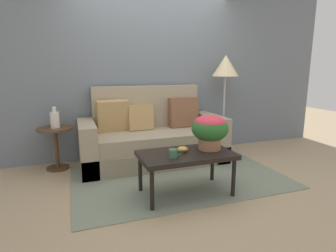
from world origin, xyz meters
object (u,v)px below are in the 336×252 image
object	(u,v)px
coffee_table	(186,157)
potted_plant	(210,129)
floor_lamp	(225,70)
coffee_mug	(173,153)
table_vase	(55,119)
couch	(152,139)
side_table	(56,141)
snack_bowl	(183,149)

from	to	relation	value
coffee_table	potted_plant	distance (m)	0.42
floor_lamp	coffee_mug	size ratio (longest dim) A/B	11.87
floor_lamp	table_vase	distance (m)	2.68
couch	coffee_mug	distance (m)	1.32
coffee_table	floor_lamp	size ratio (longest dim) A/B	0.64
couch	table_vase	size ratio (longest dim) A/B	7.22
coffee_table	potted_plant	bearing A→B (deg)	7.53
side_table	couch	bearing A→B (deg)	-6.24
coffee_mug	snack_bowl	bearing A→B (deg)	41.83
coffee_table	table_vase	world-z (taller)	table_vase
couch	table_vase	world-z (taller)	couch
couch	side_table	distance (m)	1.35
coffee_table	potted_plant	world-z (taller)	potted_plant
side_table	snack_bowl	distance (m)	1.87
floor_lamp	potted_plant	world-z (taller)	floor_lamp
floor_lamp	coffee_mug	distance (m)	2.19
snack_bowl	table_vase	world-z (taller)	table_vase
coffee_mug	table_vase	size ratio (longest dim) A/B	0.47
coffee_mug	potted_plant	bearing A→B (deg)	16.99
table_vase	side_table	bearing A→B (deg)	144.58
couch	floor_lamp	world-z (taller)	floor_lamp
coffee_mug	snack_bowl	distance (m)	0.22
potted_plant	snack_bowl	bearing A→B (deg)	-179.54
couch	table_vase	bearing A→B (deg)	174.07
coffee_table	coffee_mug	world-z (taller)	coffee_mug
floor_lamp	table_vase	world-z (taller)	floor_lamp
snack_bowl	couch	bearing A→B (deg)	90.52
couch	coffee_table	world-z (taller)	couch
coffee_table	coffee_mug	xyz separation A→B (m)	(-0.19, -0.11, 0.09)
table_vase	coffee_mug	bearing A→B (deg)	-50.79
coffee_table	table_vase	xyz separation A→B (m)	(-1.36, 1.33, 0.28)
snack_bowl	coffee_table	bearing A→B (deg)	-56.02
coffee_table	coffee_mug	bearing A→B (deg)	-149.85
coffee_table	couch	bearing A→B (deg)	91.72
side_table	potted_plant	xyz separation A→B (m)	(1.68, -1.29, 0.31)
coffee_table	floor_lamp	xyz separation A→B (m)	(1.24, 1.31, 0.93)
snack_bowl	table_vase	distance (m)	1.87
floor_lamp	side_table	bearing A→B (deg)	179.53
floor_lamp	coffee_mug	xyz separation A→B (m)	(-1.43, -1.42, -0.84)
couch	snack_bowl	distance (m)	1.16
snack_bowl	table_vase	bearing A→B (deg)	136.07
coffee_table	side_table	size ratio (longest dim) A/B	1.73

